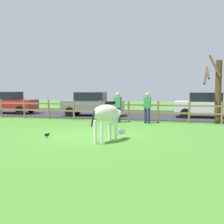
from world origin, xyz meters
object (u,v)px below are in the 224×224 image
(parked_car_red, at_px, (8,102))
(visitor_right_of_tree, at_px, (147,106))
(bare_tree, at_px, (218,88))
(zebra, at_px, (107,115))
(visitor_left_of_tree, at_px, (118,106))
(crow_on_grass, at_px, (47,135))
(parked_car_white, at_px, (207,105))
(parked_car_grey, at_px, (92,104))

(parked_car_red, distance_m, visitor_right_of_tree, 11.01)
(bare_tree, height_order, visitor_right_of_tree, bare_tree)
(zebra, distance_m, visitor_left_of_tree, 5.71)
(crow_on_grass, bearing_deg, parked_car_white, 55.50)
(parked_car_grey, relative_size, visitor_right_of_tree, 2.53)
(parked_car_grey, bearing_deg, parked_car_red, 178.64)
(zebra, bearing_deg, visitor_left_of_tree, 100.05)
(bare_tree, distance_m, visitor_right_of_tree, 3.82)
(parked_car_grey, bearing_deg, zebra, -68.04)
(crow_on_grass, height_order, parked_car_grey, parked_car_grey)
(zebra, height_order, parked_car_red, parked_car_red)
(zebra, distance_m, visitor_right_of_tree, 5.68)
(bare_tree, relative_size, parked_car_grey, 0.88)
(bare_tree, xyz_separation_m, zebra, (-4.20, -6.53, -0.94))
(parked_car_grey, bearing_deg, bare_tree, -14.65)
(bare_tree, distance_m, zebra, 7.82)
(bare_tree, bearing_deg, parked_car_white, 97.76)
(visitor_left_of_tree, height_order, visitor_right_of_tree, same)
(parked_car_red, height_order, parked_car_white, same)
(visitor_left_of_tree, distance_m, visitor_right_of_tree, 1.60)
(zebra, distance_m, parked_car_white, 9.97)
(parked_car_red, xyz_separation_m, parked_car_white, (13.82, 0.51, 0.00))
(zebra, height_order, visitor_right_of_tree, visitor_right_of_tree)
(bare_tree, relative_size, zebra, 1.98)
(bare_tree, relative_size, visitor_left_of_tree, 2.21)
(parked_car_grey, height_order, visitor_right_of_tree, visitor_right_of_tree)
(crow_on_grass, bearing_deg, bare_tree, 44.13)
(parked_car_red, height_order, visitor_left_of_tree, visitor_left_of_tree)
(bare_tree, bearing_deg, parked_car_red, 171.37)
(bare_tree, xyz_separation_m, visitor_left_of_tree, (-5.19, -0.91, -0.96))
(parked_car_red, bearing_deg, parked_car_grey, -1.36)
(parked_car_red, bearing_deg, visitor_left_of_tree, -18.84)
(parked_car_grey, xyz_separation_m, visitor_left_of_tree, (2.44, -2.91, 0.06))
(bare_tree, height_order, zebra, bare_tree)
(crow_on_grass, distance_m, visitor_right_of_tree, 6.33)
(zebra, relative_size, parked_car_red, 0.44)
(parked_car_white, xyz_separation_m, visitor_left_of_tree, (-4.83, -3.58, 0.06))
(parked_car_grey, relative_size, visitor_left_of_tree, 2.53)
(parked_car_white, relative_size, visitor_left_of_tree, 2.46)
(zebra, bearing_deg, crow_on_grass, 176.74)
(zebra, relative_size, crow_on_grass, 8.51)
(parked_car_grey, bearing_deg, visitor_right_of_tree, -35.43)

